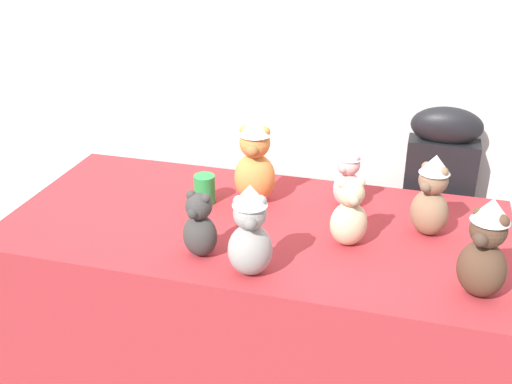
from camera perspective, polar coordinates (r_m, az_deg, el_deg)
name	(u,v)px	position (r m, az deg, el deg)	size (l,w,h in m)	color
wall_back	(300,32)	(2.67, 4.04, 14.32)	(7.00, 0.08, 2.60)	silver
display_table	(256,309)	(2.44, 0.00, -10.61)	(1.78, 0.85, 0.76)	maroon
instrument_case	(433,226)	(2.77, 15.80, -3.04)	(0.28, 0.12, 1.07)	black
teddy_bear_ginger	(255,160)	(2.32, -0.11, 2.90)	(0.17, 0.15, 0.34)	#D17F3D
teddy_bear_mocha	(431,196)	(2.18, 15.67, -0.39)	(0.17, 0.16, 0.29)	#7F6047
teddy_bear_charcoal	(200,226)	(2.00, -5.16, -3.13)	(0.13, 0.12, 0.23)	#383533
teddy_bear_sand	(349,214)	(2.07, 8.50, -2.00)	(0.16, 0.15, 0.24)	#CCB78E
teddy_bear_blush	(348,177)	(2.32, 8.38, 1.37)	(0.14, 0.14, 0.25)	beige
teddy_bear_cocoa	(485,250)	(1.89, 20.12, -5.00)	(0.18, 0.17, 0.31)	#4C3323
teddy_bear_ash	(250,232)	(1.88, -0.55, -3.64)	(0.16, 0.15, 0.30)	gray
party_cup_green	(205,189)	(2.36, -4.69, 0.27)	(0.08, 0.08, 0.11)	#238C3D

